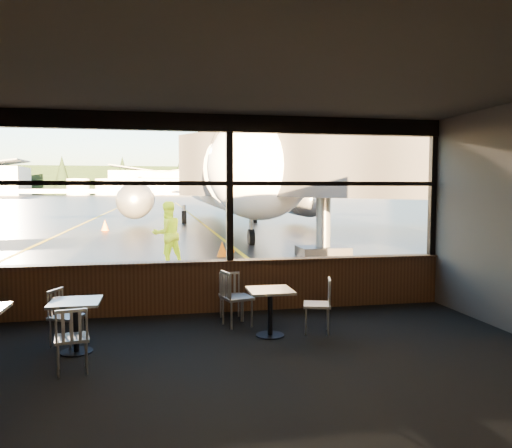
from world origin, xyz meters
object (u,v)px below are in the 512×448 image
object	(u,v)px
cafe_table_near	(270,313)
chair_near_e	(317,305)
chair_mid_w	(67,317)
jet_bridge	(323,177)
chair_near_w	(237,298)
cafe_table_mid	(76,327)
cone_nose	(230,245)
airliner	(221,137)
chair_near_n	(231,297)
cone_extra	(222,249)
chair_mid_s	(72,339)
ground_crew	(167,234)
cone_wing	(105,225)

from	to	relation	value
cafe_table_near	chair_near_e	size ratio (longest dim) A/B	0.84
chair_mid_w	jet_bridge	bearing A→B (deg)	163.32
jet_bridge	chair_near_w	size ratio (longest dim) A/B	12.98
cafe_table_mid	chair_near_e	size ratio (longest dim) A/B	0.84
cafe_table_mid	cone_nose	bearing A→B (deg)	70.97
airliner	chair_near_n	world-z (taller)	airliner
jet_bridge	cone_extra	size ratio (longest dim) A/B	23.54
airliner	chair_mid_s	xyz separation A→B (m)	(-4.89, -25.07, -5.04)
chair_near_w	jet_bridge	bearing A→B (deg)	136.20
cafe_table_mid	chair_near_n	world-z (taller)	chair_near_n
chair_near_w	cone_extra	world-z (taller)	chair_near_w
chair_near_w	ground_crew	xyz separation A→B (m)	(-0.99, 6.58, 0.47)
chair_near_n	chair_mid_s	bearing A→B (deg)	42.55
cafe_table_mid	chair_near_w	bearing A→B (deg)	20.89
cone_extra	cone_nose	bearing A→B (deg)	68.44
chair_mid_s	ground_crew	world-z (taller)	ground_crew
chair_mid_s	cone_extra	size ratio (longest dim) A/B	1.63
chair_near_n	cone_extra	xyz separation A→B (m)	(0.85, 7.94, -0.15)
chair_near_n	ground_crew	distance (m)	6.28
chair_mid_s	cone_extra	distance (m)	10.40
cafe_table_mid	chair_mid_s	distance (m)	0.74
jet_bridge	cone_extra	bearing A→B (deg)	147.26
cafe_table_mid	cone_wing	world-z (taller)	cafe_table_mid
cone_extra	cone_wing	bearing A→B (deg)	113.07
ground_crew	cone_extra	bearing A→B (deg)	-160.82
chair_near_n	cone_nose	bearing A→B (deg)	-97.72
chair_near_w	cone_wing	xyz separation A→B (m)	(-4.04, 19.69, -0.17)
chair_near_e	airliner	bearing A→B (deg)	13.56
cafe_table_near	cone_nose	world-z (taller)	cafe_table_near
chair_near_e	cone_nose	xyz separation A→B (m)	(0.08, 9.98, -0.19)
chair_mid_w	cone_wing	world-z (taller)	chair_mid_w
cafe_table_near	ground_crew	world-z (taller)	ground_crew
chair_near_w	cone_nose	size ratio (longest dim) A/B	1.92
chair_mid_s	cone_nose	bearing A→B (deg)	62.61
ground_crew	cone_wing	world-z (taller)	ground_crew
jet_bridge	cafe_table_near	distance (m)	8.15
ground_crew	cone_wing	size ratio (longest dim) A/B	3.31
chair_mid_s	cone_extra	xyz separation A→B (m)	(3.06, 9.94, -0.16)
ground_crew	cone_nose	world-z (taller)	ground_crew
cone_extra	jet_bridge	bearing A→B (deg)	-32.74
chair_near_n	cone_wing	size ratio (longest dim) A/B	1.42
chair_mid_w	cafe_table_near	bearing A→B (deg)	112.09
cone_nose	cone_extra	xyz separation A→B (m)	(-0.42, -1.05, 0.01)
cafe_table_near	chair_mid_s	bearing A→B (deg)	-159.74
cone_nose	cone_extra	distance (m)	1.13
chair_mid_s	ground_crew	size ratio (longest dim) A/B	0.44
cone_wing	chair_near_e	bearing A→B (deg)	-75.67
airliner	chair_mid_w	distance (m)	25.03
cafe_table_near	cafe_table_mid	xyz separation A→B (m)	(-2.72, -0.25, 0.00)
jet_bridge	cafe_table_mid	bearing A→B (deg)	-128.80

